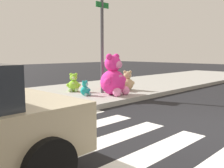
{
  "coord_description": "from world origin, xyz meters",
  "views": [
    {
      "loc": [
        -4.8,
        -1.87,
        1.51
      ],
      "look_at": [
        0.68,
        3.6,
        0.55
      ],
      "focal_mm": 39.97,
      "sensor_mm": 36.0,
      "label": 1
    }
  ],
  "objects": [
    {
      "name": "plush_red",
      "position": [
        1.72,
        4.96,
        0.34
      ],
      "size": [
        0.33,
        0.34,
        0.47
      ],
      "color": "red",
      "rests_on": "sidewalk"
    },
    {
      "name": "plush_brown",
      "position": [
        1.59,
        4.49,
        0.41
      ],
      "size": [
        0.49,
        0.46,
        0.65
      ],
      "color": "olive",
      "rests_on": "sidewalk"
    },
    {
      "name": "plush_teal",
      "position": [
        0.21,
        4.35,
        0.35
      ],
      "size": [
        0.38,
        0.33,
        0.49
      ],
      "color": "teal",
      "rests_on": "sidewalk"
    },
    {
      "name": "crosswalk_stripes",
      "position": [
        -2.06,
        -0.2,
        0.0
      ],
      "size": [
        3.2,
        6.75,
        0.0
      ],
      "color": "white",
      "rests_on": "ground_plane"
    },
    {
      "name": "plush_tan",
      "position": [
        2.07,
        4.19,
        0.44
      ],
      "size": [
        0.51,
        0.53,
        0.73
      ],
      "color": "tan",
      "rests_on": "sidewalk"
    },
    {
      "name": "plush_lime",
      "position": [
        0.46,
        5.32,
        0.41
      ],
      "size": [
        0.47,
        0.47,
        0.66
      ],
      "color": "#8CD133",
      "rests_on": "sidewalk"
    },
    {
      "name": "plush_pink_large",
      "position": [
        0.97,
        3.81,
        0.69
      ],
      "size": [
        1.04,
        0.93,
        1.35
      ],
      "color": "#F22D93",
      "rests_on": "sidewalk"
    },
    {
      "name": "sidewalk",
      "position": [
        0.0,
        5.2,
        0.07
      ],
      "size": [
        28.0,
        4.4,
        0.15
      ],
      "primitive_type": "cube",
      "color": "#9E9B93",
      "rests_on": "ground_plane"
    },
    {
      "name": "ground_plane",
      "position": [
        0.0,
        0.0,
        0.0
      ],
      "size": [
        60.0,
        60.0,
        0.0
      ],
      "primitive_type": "plane",
      "color": "black"
    },
    {
      "name": "sign_pole",
      "position": [
        1.0,
        4.4,
        1.85
      ],
      "size": [
        0.56,
        0.11,
        3.2
      ],
      "color": "#4C4C51",
      "rests_on": "sidewalk"
    }
  ]
}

